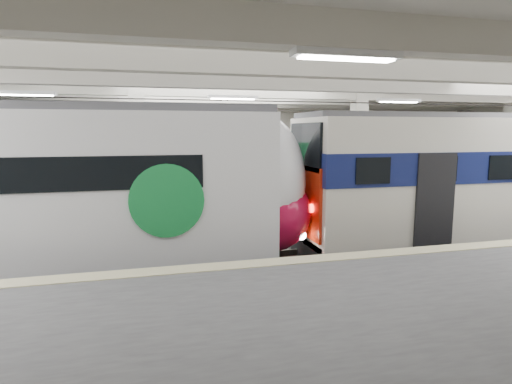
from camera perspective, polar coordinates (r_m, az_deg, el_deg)
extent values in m
cube|color=black|center=(12.64, -1.09, -9.96)|extent=(36.00, 24.00, 0.10)
cube|color=silver|center=(12.12, -1.17, 16.08)|extent=(36.00, 24.00, 0.20)
cube|color=beige|center=(21.89, -7.26, 5.16)|extent=(30.00, 0.10, 5.50)
cube|color=#4C4C4E|center=(6.77, 12.85, -21.61)|extent=(30.00, 7.00, 1.10)
cube|color=beige|center=(9.30, 3.63, -9.20)|extent=(30.00, 0.50, 0.02)
cube|color=beige|center=(14.72, -15.37, 3.48)|extent=(0.50, 0.50, 5.50)
cube|color=beige|center=(16.66, 13.38, 4.07)|extent=(0.50, 0.50, 5.50)
cube|color=beige|center=(20.87, 30.67, 3.94)|extent=(0.50, 0.50, 5.50)
cube|color=beige|center=(12.08, -1.16, 14.67)|extent=(30.00, 18.00, 0.50)
cube|color=#59544C|center=(12.60, -1.10, -9.40)|extent=(30.00, 1.52, 0.16)
cube|color=#59544C|center=(17.82, -5.24, -4.17)|extent=(30.00, 1.52, 0.16)
cylinder|color=black|center=(12.03, -1.16, 12.07)|extent=(30.00, 0.03, 0.03)
cylinder|color=black|center=(17.42, -5.44, 10.84)|extent=(30.00, 0.03, 0.03)
cube|color=white|center=(10.12, 1.55, 14.04)|extent=(26.00, 8.40, 0.12)
cube|color=white|center=(12.18, -29.30, 0.23)|extent=(12.83, 2.86, 3.85)
ellipsoid|color=white|center=(12.22, 1.16, 1.32)|extent=(2.27, 2.80, 3.77)
ellipsoid|color=#B70F38|center=(12.38, 1.68, -2.56)|extent=(2.41, 2.86, 2.31)
cylinder|color=#198E41|center=(10.36, -11.79, -1.18)|extent=(1.78, 0.06, 1.78)
cube|color=#4C4C51|center=(12.10, -29.98, 9.77)|extent=(12.83, 2.35, 0.20)
cube|color=black|center=(12.60, -28.63, -9.15)|extent=(12.83, 2.00, 0.70)
cube|color=silver|center=(16.22, 28.97, 1.83)|extent=(13.19, 2.89, 3.75)
cube|color=navy|center=(16.18, 29.09, 3.41)|extent=(13.23, 2.95, 0.91)
cube|color=#B3230B|center=(12.69, 6.48, -1.09)|extent=(0.08, 2.46, 2.06)
cube|color=black|center=(12.53, 6.60, 6.04)|extent=(0.08, 2.31, 1.35)
cube|color=#4C4C51|center=(16.15, 29.46, 8.74)|extent=(13.19, 2.26, 0.16)
cube|color=black|center=(16.53, 28.49, -5.17)|extent=(13.19, 2.02, 0.70)
cube|color=white|center=(17.80, -29.04, 2.62)|extent=(14.67, 3.64, 3.95)
cube|color=#198E41|center=(17.77, -29.16, 4.28)|extent=(14.72, 3.71, 0.83)
cube|color=#4C4C51|center=(17.76, -29.52, 9.30)|extent=(14.65, 3.12, 0.16)
cube|color=black|center=(18.11, -28.57, -4.24)|extent=(14.66, 3.33, 0.60)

